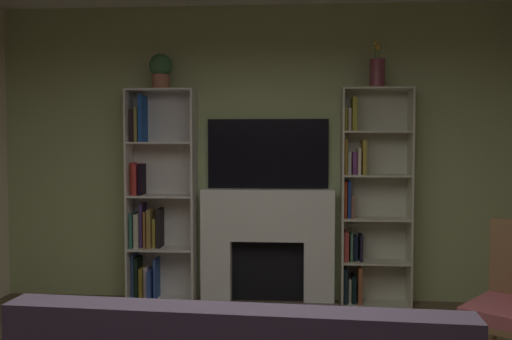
# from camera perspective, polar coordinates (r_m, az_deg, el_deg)

# --- Properties ---
(wall_back_accent) EXTENTS (5.43, 0.06, 2.89)m
(wall_back_accent) POSITION_cam_1_polar(r_m,az_deg,el_deg) (5.40, 1.29, 1.75)
(wall_back_accent) COLOR #A5B475
(wall_back_accent) RESTS_ON ground_plane
(fireplace) EXTENTS (1.38, 0.53, 1.10)m
(fireplace) POSITION_cam_1_polar(r_m,az_deg,el_deg) (5.33, 1.21, -7.54)
(fireplace) COLOR white
(fireplace) RESTS_ON ground_plane
(tv) EXTENTS (1.17, 0.06, 0.67)m
(tv) POSITION_cam_1_polar(r_m,az_deg,el_deg) (5.34, 1.26, 1.71)
(tv) COLOR black
(tv) RESTS_ON fireplace
(bookshelf_left) EXTENTS (0.66, 0.30, 2.06)m
(bookshelf_left) POSITION_cam_1_polar(r_m,az_deg,el_deg) (5.46, -10.47, -3.56)
(bookshelf_left) COLOR silver
(bookshelf_left) RESTS_ON ground_plane
(bookshelf_right) EXTENTS (0.66, 0.28, 2.06)m
(bookshelf_right) POSITION_cam_1_polar(r_m,az_deg,el_deg) (5.34, 11.52, -3.20)
(bookshelf_right) COLOR beige
(bookshelf_right) RESTS_ON ground_plane
(potted_plant) EXTENTS (0.22, 0.22, 0.34)m
(potted_plant) POSITION_cam_1_polar(r_m,az_deg,el_deg) (5.41, -9.91, 10.27)
(potted_plant) COLOR #AF684E
(potted_plant) RESTS_ON bookshelf_left
(vase_with_flowers) EXTENTS (0.14, 0.14, 0.43)m
(vase_with_flowers) POSITION_cam_1_polar(r_m,az_deg,el_deg) (5.31, 12.53, 9.97)
(vase_with_flowers) COLOR brown
(vase_with_flowers) RESTS_ON bookshelf_right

